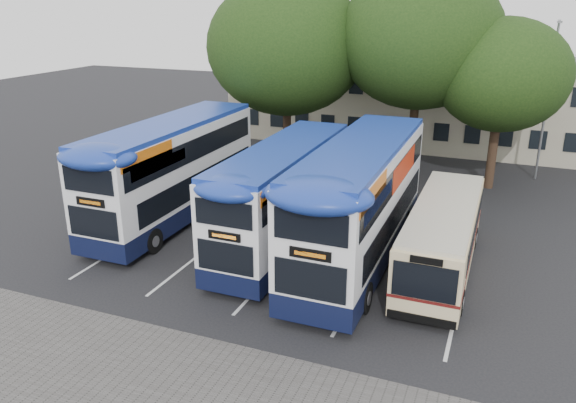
% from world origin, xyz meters
% --- Properties ---
extents(ground, '(120.00, 120.00, 0.00)m').
position_xyz_m(ground, '(0.00, 0.00, 0.00)').
color(ground, black).
rests_on(ground, ground).
extents(bay_lines, '(14.12, 11.00, 0.01)m').
position_xyz_m(bay_lines, '(-3.75, 5.00, 0.01)').
color(bay_lines, silver).
rests_on(bay_lines, ground).
extents(depot_building, '(32.40, 8.40, 6.20)m').
position_xyz_m(depot_building, '(0.00, 26.99, 3.15)').
color(depot_building, '#AA9C89').
rests_on(depot_building, ground).
extents(lamp_post, '(0.25, 1.05, 9.06)m').
position_xyz_m(lamp_post, '(6.00, 19.97, 5.08)').
color(lamp_post, gray).
rests_on(lamp_post, ground).
extents(tree_left, '(9.53, 9.53, 11.49)m').
position_xyz_m(tree_left, '(-8.72, 16.85, 7.43)').
color(tree_left, black).
rests_on(tree_left, ground).
extents(tree_mid, '(9.24, 9.24, 11.95)m').
position_xyz_m(tree_mid, '(-1.09, 17.87, 8.01)').
color(tree_mid, black).
rests_on(tree_mid, ground).
extents(tree_right, '(7.10, 7.10, 9.33)m').
position_xyz_m(tree_right, '(3.49, 17.21, 6.29)').
color(tree_right, black).
rests_on(tree_right, ground).
extents(bus_dd_left, '(2.79, 11.49, 4.79)m').
position_xyz_m(bus_dd_left, '(-10.40, 6.55, 2.64)').
color(bus_dd_left, black).
rests_on(bus_dd_left, ground).
extents(bus_dd_mid, '(2.57, 10.62, 4.42)m').
position_xyz_m(bus_dd_mid, '(-4.33, 5.53, 2.44)').
color(bus_dd_mid, black).
rests_on(bus_dd_mid, ground).
extents(bus_dd_right, '(2.85, 11.77, 4.91)m').
position_xyz_m(bus_dd_right, '(-0.96, 5.26, 2.70)').
color(bus_dd_right, black).
rests_on(bus_dd_right, ground).
extents(bus_single, '(2.35, 9.23, 2.75)m').
position_xyz_m(bus_single, '(2.29, 5.61, 1.56)').
color(bus_single, beige).
rests_on(bus_single, ground).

